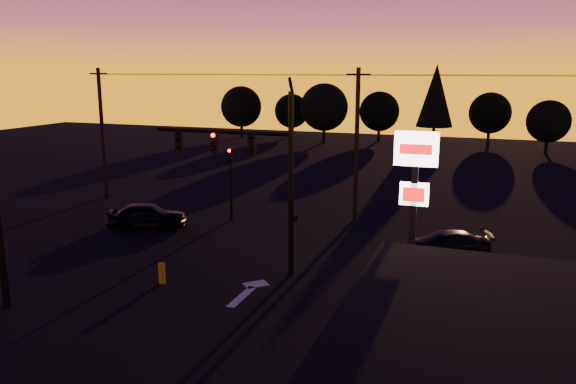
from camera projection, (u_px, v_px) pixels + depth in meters
name	position (u px, v px, depth m)	size (l,w,h in m)	color
ground	(219.00, 305.00, 21.66)	(120.00, 120.00, 0.00)	black
lane_arrow	(249.00, 290.00, 23.02)	(1.20, 3.10, 0.01)	beige
traffic_signal_mast	(256.00, 162.00, 24.30)	(6.79, 0.52, 8.58)	black
secondary_signal	(231.00, 173.00, 33.26)	(0.30, 0.31, 4.35)	black
pylon_sign	(415.00, 185.00, 19.64)	(1.50, 0.28, 6.80)	black
utility_pole_0	(102.00, 133.00, 38.88)	(1.40, 0.26, 9.00)	black
utility_pole_1	(357.00, 144.00, 32.85)	(1.40, 0.26, 9.00)	black
power_wires	(358.00, 75.00, 32.00)	(36.00, 1.22, 0.07)	black
bollard	(162.00, 273.00, 23.74)	(0.29, 0.29, 0.88)	#DAB50B
tree_0	(241.00, 107.00, 74.04)	(5.36, 5.36, 6.74)	black
tree_1	(292.00, 111.00, 74.91)	(4.54, 4.54, 5.71)	black
tree_2	(324.00, 107.00, 68.12)	(5.77, 5.78, 7.26)	black
tree_3	(379.00, 111.00, 69.91)	(4.95, 4.95, 6.22)	black
tree_4	(436.00, 96.00, 64.35)	(4.18, 4.18, 9.50)	black
tree_5	(490.00, 113.00, 67.39)	(4.95, 4.95, 6.22)	black
tree_6	(549.00, 121.00, 59.95)	(4.54, 4.54, 5.71)	black
car_left	(147.00, 216.00, 31.91)	(1.75, 4.36, 1.49)	black
car_right	(444.00, 245.00, 26.99)	(1.77, 4.36, 1.27)	black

